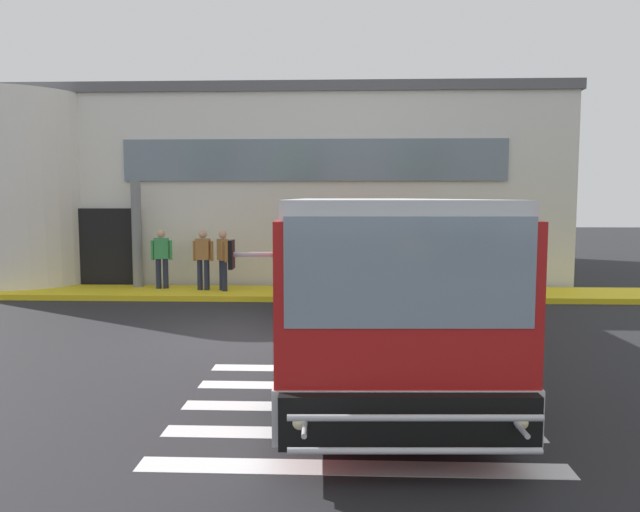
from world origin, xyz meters
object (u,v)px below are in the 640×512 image
Objects in this scene: entry_support_column at (137,234)px; passenger_near_column at (162,255)px; passenger_by_doorway at (203,257)px; passenger_at_curb_edge at (223,257)px; bus_main_foreground at (368,276)px.

passenger_near_column is (0.80, -0.28, -0.56)m from entry_support_column.
entry_support_column is at bearing 165.64° from passenger_by_doorway.
passenger_by_doorway is (2.03, -0.52, -0.59)m from entry_support_column.
passenger_near_column and passenger_at_curb_edge have the same top height.
passenger_at_curb_edge is at bearing -10.74° from passenger_by_doorway.
passenger_near_column is 1.26m from passenger_by_doorway.
bus_main_foreground is at bearing -54.41° from passenger_by_doorway.
passenger_at_curb_edge is at bearing -11.00° from passenger_near_column.
bus_main_foreground is (6.37, -6.59, -0.34)m from entry_support_column.
bus_main_foreground is 7.06m from passenger_at_curb_edge.
bus_main_foreground is 6.47× the size of passenger_by_doorway.
bus_main_foreground is 8.43m from passenger_near_column.
passenger_near_column is at bearing 169.00° from passenger_at_curb_edge.
passenger_at_curb_edge is (-3.77, 5.96, -0.25)m from bus_main_foreground.
passenger_at_curb_edge is (1.81, -0.35, -0.03)m from passenger_near_column.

